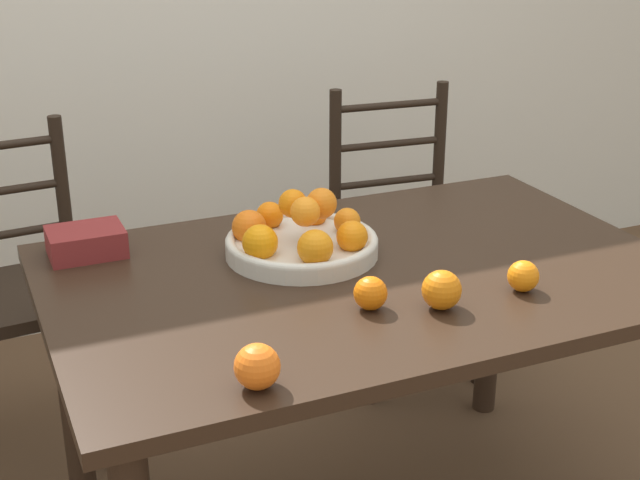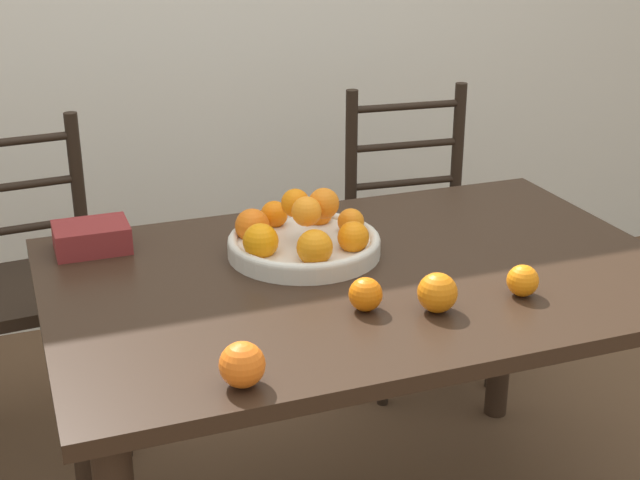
% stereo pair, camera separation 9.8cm
% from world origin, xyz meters
% --- Properties ---
extents(dining_table, '(1.41, 0.92, 0.75)m').
position_xyz_m(dining_table, '(0.00, 0.00, 0.64)').
color(dining_table, black).
rests_on(dining_table, ground_plane).
extents(fruit_bowl, '(0.36, 0.36, 0.16)m').
position_xyz_m(fruit_bowl, '(-0.10, 0.13, 0.79)').
color(fruit_bowl, beige).
rests_on(fruit_bowl, dining_table).
extents(orange_loose_0, '(0.08, 0.08, 0.08)m').
position_xyz_m(orange_loose_0, '(-0.39, -0.38, 0.79)').
color(orange_loose_0, orange).
rests_on(orange_loose_0, dining_table).
extents(orange_loose_1, '(0.07, 0.07, 0.07)m').
position_xyz_m(orange_loose_1, '(-0.08, -0.19, 0.78)').
color(orange_loose_1, orange).
rests_on(orange_loose_1, dining_table).
extents(orange_loose_2, '(0.08, 0.08, 0.08)m').
position_xyz_m(orange_loose_2, '(0.06, -0.24, 0.79)').
color(orange_loose_2, orange).
rests_on(orange_loose_2, dining_table).
extents(orange_loose_3, '(0.07, 0.07, 0.07)m').
position_xyz_m(orange_loose_3, '(0.26, -0.24, 0.78)').
color(orange_loose_3, orange).
rests_on(orange_loose_3, dining_table).
extents(chair_left, '(0.45, 0.43, 0.95)m').
position_xyz_m(chair_left, '(-0.71, 0.76, 0.47)').
color(chair_left, black).
rests_on(chair_left, ground_plane).
extents(chair_right, '(0.45, 0.43, 0.95)m').
position_xyz_m(chair_right, '(0.52, 0.76, 0.47)').
color(chair_right, black).
rests_on(chair_right, ground_plane).
extents(book_stack, '(0.17, 0.13, 0.06)m').
position_xyz_m(book_stack, '(-0.56, 0.34, 0.78)').
color(book_stack, maroon).
rests_on(book_stack, dining_table).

